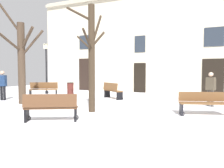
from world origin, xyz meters
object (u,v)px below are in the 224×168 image
at_px(tree_left_of_center, 21,59).
at_px(bench_facing_shops, 51,107).
at_px(tree_right_of_center, 91,53).
at_px(bench_far_corner, 44,89).
at_px(litter_bin, 70,90).
at_px(person_strolling, 3,84).
at_px(bench_near_lamp, 204,103).
at_px(person_near_bench, 211,88).
at_px(streetlamp, 46,63).
at_px(bench_near_center_tree, 112,90).

xyz_separation_m(tree_left_of_center, bench_facing_shops, (3.90, -2.52, -1.76)).
relative_size(tree_right_of_center, bench_far_corner, 2.52).
relative_size(litter_bin, person_strolling, 0.56).
bearing_deg(tree_left_of_center, litter_bin, 80.33).
relative_size(tree_left_of_center, tree_right_of_center, 1.11).
bearing_deg(bench_facing_shops, bench_far_corner, -75.29).
height_order(tree_left_of_center, bench_facing_shops, tree_left_of_center).
height_order(litter_bin, bench_near_lamp, litter_bin).
bearing_deg(person_near_bench, bench_near_lamp, -66.40).
bearing_deg(person_strolling, litter_bin, -149.92).
bearing_deg(bench_near_lamp, bench_facing_shops, -163.51).
bearing_deg(streetlamp, bench_near_lamp, -19.29).
bearing_deg(bench_near_center_tree, litter_bin, 43.46).
distance_m(litter_bin, bench_near_center_tree, 2.70).
height_order(tree_right_of_center, litter_bin, tree_right_of_center).
distance_m(streetlamp, bench_near_lamp, 11.31).
height_order(streetlamp, litter_bin, streetlamp).
bearing_deg(tree_left_of_center, streetlamp, 117.22).
distance_m(bench_near_center_tree, person_near_bench, 5.33).
relative_size(tree_left_of_center, bench_near_lamp, 2.65).
height_order(bench_facing_shops, bench_far_corner, bench_facing_shops).
bearing_deg(litter_bin, bench_near_lamp, -18.70).
xyz_separation_m(tree_left_of_center, litter_bin, (0.56, 3.28, -1.77)).
height_order(litter_bin, bench_near_center_tree, bench_near_center_tree).
relative_size(streetlamp, bench_far_corner, 2.07).
bearing_deg(person_strolling, tree_right_of_center, 154.16).
distance_m(bench_far_corner, person_strolling, 2.61).
xyz_separation_m(streetlamp, bench_facing_shops, (6.14, -6.87, -1.76)).
relative_size(tree_left_of_center, bench_facing_shops, 2.90).
bearing_deg(litter_bin, person_strolling, -132.73).
height_order(tree_left_of_center, bench_near_center_tree, tree_left_of_center).
height_order(bench_near_lamp, person_near_bench, person_near_bench).
distance_m(tree_left_of_center, bench_facing_shops, 4.97).
relative_size(bench_facing_shops, bench_near_center_tree, 1.10).
distance_m(bench_facing_shops, person_near_bench, 7.14).
bearing_deg(bench_near_center_tree, bench_facing_shops, 131.23).
relative_size(litter_bin, bench_far_corner, 0.52).
height_order(litter_bin, bench_facing_shops, litter_bin).
bearing_deg(tree_left_of_center, person_near_bench, 19.04).
relative_size(tree_left_of_center, person_near_bench, 3.13).
bearing_deg(litter_bin, streetlamp, 159.08).
height_order(bench_facing_shops, bench_near_lamp, bench_facing_shops).
bearing_deg(bench_near_center_tree, streetlamp, 28.03).
distance_m(litter_bin, bench_facing_shops, 6.69).
relative_size(streetlamp, litter_bin, 3.97).
distance_m(streetlamp, person_near_bench, 10.91).
distance_m(bench_far_corner, person_near_bench, 9.82).
bearing_deg(bench_far_corner, bench_near_center_tree, -21.15).
bearing_deg(bench_far_corner, tree_left_of_center, -95.94).
bearing_deg(person_near_bench, bench_near_center_tree, -159.71).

